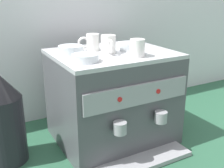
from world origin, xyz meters
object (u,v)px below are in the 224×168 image
ceramic_cup_2 (92,42)px  ceramic_cup_1 (108,44)px  ceramic_bowl_0 (127,46)px  milk_pitcher (174,111)px  ceramic_cup_0 (137,48)px  espresso_machine (112,97)px  ceramic_bowl_1 (71,50)px  coffee_grinder (3,119)px  ceramic_bowl_2 (85,58)px

ceramic_cup_2 → ceramic_cup_1: bearing=-66.1°
ceramic_bowl_0 → milk_pitcher: ceramic_bowl_0 is taller
ceramic_cup_0 → ceramic_bowl_0: 0.15m
ceramic_cup_1 → ceramic_bowl_0: size_ratio=1.19×
espresso_machine → ceramic_cup_2: size_ratio=5.52×
ceramic_cup_1 → ceramic_bowl_1: 0.17m
espresso_machine → ceramic_bowl_1: ceramic_bowl_1 is taller
espresso_machine → coffee_grinder: espresso_machine is taller
ceramic_bowl_1 → ceramic_bowl_2: (-0.00, -0.16, -0.00)m
ceramic_cup_2 → coffee_grinder: bearing=-176.2°
espresso_machine → ceramic_bowl_2: ceramic_bowl_2 is taller
ceramic_bowl_2 → coffee_grinder: ceramic_bowl_2 is taller
ceramic_cup_0 → ceramic_bowl_2: (-0.23, 0.02, -0.02)m
ceramic_cup_1 → ceramic_bowl_2: ceramic_cup_1 is taller
ceramic_cup_0 → coffee_grinder: bearing=162.4°
ceramic_cup_1 → espresso_machine: bearing=30.0°
espresso_machine → coffee_grinder: (-0.51, 0.04, -0.02)m
ceramic_cup_2 → milk_pitcher: ceramic_cup_2 is taller
espresso_machine → ceramic_cup_0: ceramic_cup_0 is taller
ceramic_cup_0 → ceramic_cup_1: bearing=124.9°
espresso_machine → ceramic_cup_0: bearing=-69.4°
ceramic_bowl_1 → ceramic_cup_2: bearing=9.0°
ceramic_cup_0 → ceramic_cup_1: 0.14m
ceramic_cup_0 → ceramic_bowl_1: (-0.23, 0.19, -0.02)m
espresso_machine → ceramic_bowl_2: bearing=-149.8°
ceramic_bowl_2 → ceramic_cup_2: bearing=57.7°
espresso_machine → ceramic_cup_1: 0.27m
ceramic_cup_0 → ceramic_cup_1: ceramic_cup_1 is taller
espresso_machine → ceramic_bowl_0: size_ratio=6.06×
ceramic_cup_2 → ceramic_bowl_2: ceramic_cup_2 is taller
ceramic_bowl_0 → ceramic_bowl_1: (-0.27, 0.04, 0.00)m
espresso_machine → ceramic_bowl_1: size_ratio=4.96×
ceramic_bowl_0 → ceramic_bowl_1: bearing=170.6°
ceramic_bowl_2 → milk_pitcher: (0.59, 0.11, -0.41)m
ceramic_cup_1 → ceramic_bowl_2: size_ratio=1.01×
ceramic_bowl_0 → coffee_grinder: size_ratio=0.23×
ceramic_cup_0 → ceramic_bowl_0: bearing=75.2°
ceramic_cup_2 → ceramic_bowl_0: (0.16, -0.06, -0.02)m
coffee_grinder → espresso_machine: bearing=-5.0°
ceramic_bowl_0 → ceramic_bowl_2: size_ratio=0.85×
ceramic_cup_0 → ceramic_cup_1: size_ratio=0.85×
milk_pitcher → ceramic_bowl_0: bearing=178.1°
espresso_machine → ceramic_cup_1: (-0.03, -0.02, 0.27)m
ceramic_bowl_2 → ceramic_bowl_1: bearing=89.9°
milk_pitcher → espresso_machine: bearing=180.0°
ceramic_bowl_0 → ceramic_bowl_2: (-0.27, -0.12, -0.00)m
ceramic_cup_1 → milk_pitcher: (0.43, 0.02, -0.43)m
ceramic_cup_0 → coffee_grinder: 0.65m
ceramic_cup_2 → ceramic_bowl_0: ceramic_cup_2 is taller
ceramic_cup_2 → ceramic_bowl_0: size_ratio=1.10×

